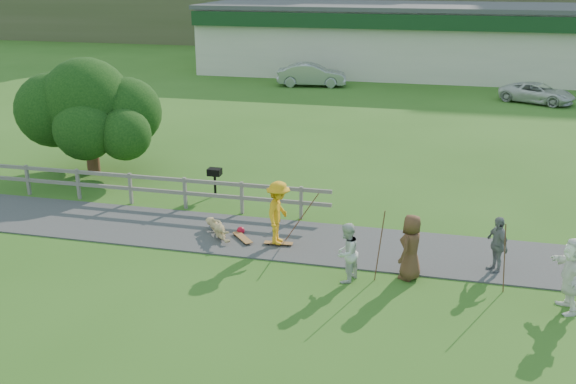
% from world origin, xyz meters
% --- Properties ---
extents(ground, '(260.00, 260.00, 0.00)m').
position_xyz_m(ground, '(0.00, 0.00, 0.00)').
color(ground, '#2F5D1A').
rests_on(ground, ground).
extents(path, '(34.00, 3.00, 0.04)m').
position_xyz_m(path, '(0.00, 1.50, 0.02)').
color(path, '#3B3B3E').
rests_on(path, ground).
extents(fence, '(15.05, 0.10, 1.10)m').
position_xyz_m(fence, '(-4.62, 3.30, 0.72)').
color(fence, slate).
rests_on(fence, ground).
extents(strip_mall, '(32.50, 10.75, 5.10)m').
position_xyz_m(strip_mall, '(4.00, 34.94, 2.58)').
color(strip_mall, silver).
rests_on(strip_mall, ground).
extents(skater_rider, '(0.74, 1.24, 1.88)m').
position_xyz_m(skater_rider, '(1.82, 1.04, 0.94)').
color(skater_rider, orange).
rests_on(skater_rider, ground).
extents(skater_fallen, '(1.42, 1.23, 0.55)m').
position_xyz_m(skater_fallen, '(-0.12, 1.26, 0.28)').
color(skater_fallen, tan).
rests_on(skater_fallen, ground).
extents(spectator_a, '(0.83, 0.94, 1.59)m').
position_xyz_m(spectator_a, '(4.07, -0.68, 0.80)').
color(spectator_a, silver).
rests_on(spectator_a, ground).
extents(spectator_b, '(0.75, 0.99, 1.57)m').
position_xyz_m(spectator_b, '(7.87, 0.80, 0.78)').
color(spectator_b, gray).
rests_on(spectator_b, ground).
extents(spectator_c, '(0.84, 1.01, 1.77)m').
position_xyz_m(spectator_c, '(5.67, -0.14, 0.88)').
color(spectator_c, brown).
rests_on(spectator_c, ground).
extents(spectator_d, '(0.77, 1.78, 1.86)m').
position_xyz_m(spectator_d, '(9.42, -0.94, 0.93)').
color(spectator_d, white).
rests_on(spectator_d, ground).
extents(car_silver, '(4.85, 2.29, 1.54)m').
position_xyz_m(car_silver, '(-2.60, 27.45, 0.77)').
color(car_silver, '#9FA1A6').
rests_on(car_silver, ground).
extents(car_white, '(4.74, 3.61, 1.20)m').
position_xyz_m(car_white, '(11.69, 24.97, 0.60)').
color(car_white, silver).
rests_on(car_white, ground).
extents(tree, '(5.49, 5.49, 3.79)m').
position_xyz_m(tree, '(-7.12, 6.27, 1.90)').
color(tree, black).
rests_on(tree, ground).
extents(bbq, '(0.47, 0.36, 1.02)m').
position_xyz_m(bbq, '(-1.46, 4.74, 0.51)').
color(bbq, black).
rests_on(bbq, ground).
extents(longboard_rider, '(0.86, 0.29, 0.09)m').
position_xyz_m(longboard_rider, '(1.82, 1.04, 0.05)').
color(longboard_rider, brown).
rests_on(longboard_rider, ground).
extents(longboard_fallen, '(0.82, 0.88, 0.11)m').
position_xyz_m(longboard_fallen, '(0.68, 1.16, 0.05)').
color(longboard_fallen, brown).
rests_on(longboard_fallen, ground).
extents(helmet, '(0.24, 0.24, 0.24)m').
position_xyz_m(helmet, '(0.48, 1.61, 0.12)').
color(helmet, '#A60C24').
rests_on(helmet, ground).
extents(pole_rider, '(0.03, 0.03, 1.88)m').
position_xyz_m(pole_rider, '(2.42, 1.44, 0.94)').
color(pole_rider, brown).
rests_on(pole_rider, ground).
extents(pole_spec_left, '(0.03, 0.03, 1.96)m').
position_xyz_m(pole_spec_left, '(4.89, -0.47, 0.98)').
color(pole_spec_left, brown).
rests_on(pole_spec_left, ground).
extents(pole_spec_right, '(0.03, 0.03, 1.84)m').
position_xyz_m(pole_spec_right, '(7.96, -0.36, 0.92)').
color(pole_spec_right, brown).
rests_on(pole_spec_right, ground).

